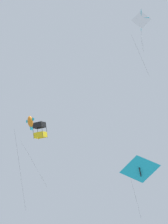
{
  "coord_description": "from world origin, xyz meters",
  "views": [
    {
      "loc": [
        -35.67,
        1.67,
        2.03
      ],
      "look_at": [
        2.43,
        -4.05,
        24.19
      ],
      "focal_mm": 64.8,
      "sensor_mm": 36.0,
      "label": 1
    }
  ],
  "objects_px": {
    "kite_box_highest": "(40,130)",
    "kite_diamond_far_centre": "(141,20)",
    "kite_fish_near_right": "(30,122)",
    "kite_delta_upper_right": "(140,169)"
  },
  "relations": [
    {
      "from": "kite_diamond_far_centre",
      "to": "kite_box_highest",
      "type": "xyz_separation_m",
      "value": [
        16.02,
        9.03,
        -4.94
      ]
    },
    {
      "from": "kite_fish_near_right",
      "to": "kite_diamond_far_centre",
      "type": "bearing_deg",
      "value": -4.75
    },
    {
      "from": "kite_fish_near_right",
      "to": "kite_box_highest",
      "type": "distance_m",
      "value": 5.91
    },
    {
      "from": "kite_diamond_far_centre",
      "to": "kite_box_highest",
      "type": "distance_m",
      "value": 19.04
    },
    {
      "from": "kite_fish_near_right",
      "to": "kite_diamond_far_centre",
      "type": "xyz_separation_m",
      "value": [
        -10.54,
        -10.28,
        6.78
      ]
    },
    {
      "from": "kite_box_highest",
      "to": "kite_diamond_far_centre",
      "type": "bearing_deg",
      "value": -29.64
    },
    {
      "from": "kite_delta_upper_right",
      "to": "kite_box_highest",
      "type": "distance_m",
      "value": 14.88
    },
    {
      "from": "kite_fish_near_right",
      "to": "kite_box_highest",
      "type": "bearing_deg",
      "value": 118.12
    },
    {
      "from": "kite_fish_near_right",
      "to": "kite_diamond_far_centre",
      "type": "relative_size",
      "value": 1.41
    },
    {
      "from": "kite_diamond_far_centre",
      "to": "kite_delta_upper_right",
      "type": "relative_size",
      "value": 1.28
    }
  ]
}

